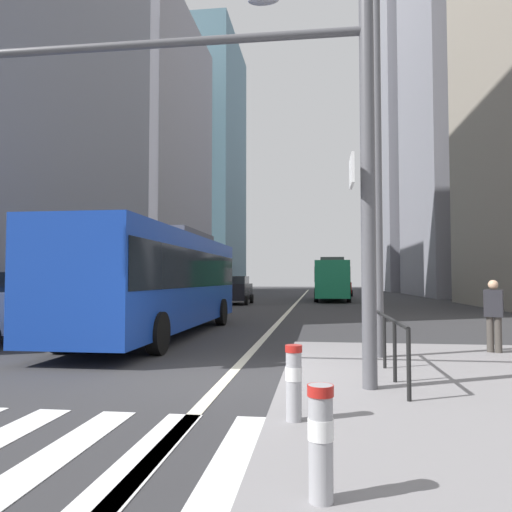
{
  "coord_description": "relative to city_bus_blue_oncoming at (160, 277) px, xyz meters",
  "views": [
    {
      "loc": [
        1.62,
        -8.65,
        1.77
      ],
      "look_at": [
        -2.78,
        25.65,
        3.38
      ],
      "focal_mm": 34.25,
      "sensor_mm": 36.0,
      "label": 1
    }
  ],
  "objects": [
    {
      "name": "city_bus_blue_oncoming",
      "position": [
        0.0,
        0.0,
        0.0
      ],
      "size": [
        2.73,
        11.41,
        3.4
      ],
      "color": "#14389E",
      "rests_on": "ground"
    },
    {
      "name": "office_tower_right_far",
      "position": [
        20.28,
        60.68,
        22.37
      ],
      "size": [
        12.34,
        21.28,
        48.42
      ],
      "primitive_type": "cube",
      "color": "gray",
      "rests_on": "ground"
    },
    {
      "name": "bollard_left",
      "position": [
        4.61,
        -9.05,
        -1.21
      ],
      "size": [
        0.2,
        0.2,
        0.86
      ],
      "color": "#99999E",
      "rests_on": "median_island"
    },
    {
      "name": "office_tower_left_far",
      "position": [
        -12.72,
        56.51,
        17.05
      ],
      "size": [
        11.32,
        18.19,
        37.77
      ],
      "primitive_type": "cube",
      "color": "slate",
      "rests_on": "ground"
    },
    {
      "name": "traffic_signal_gantry",
      "position": [
        3.17,
        -7.28,
        2.33
      ],
      "size": [
        7.24,
        0.65,
        6.0
      ],
      "color": "#515156",
      "rests_on": "median_island"
    },
    {
      "name": "city_bus_red_receding",
      "position": [
        6.02,
        25.82,
        -0.0
      ],
      "size": [
        2.93,
        11.26,
        3.4
      ],
      "color": "#198456",
      "rests_on": "ground"
    },
    {
      "name": "office_tower_left_mid",
      "position": [
        -12.72,
        32.05,
        12.34
      ],
      "size": [
        10.13,
        19.47,
        28.35
      ],
      "primitive_type": "cube",
      "color": "gray",
      "rests_on": "ground"
    },
    {
      "name": "bollard_front",
      "position": [
        4.91,
        -11.04,
        -1.22
      ],
      "size": [
        0.2,
        0.2,
        0.84
      ],
      "color": "#99999E",
      "rests_on": "median_island"
    },
    {
      "name": "pedestrian_walking",
      "position": [
        8.72,
        -3.32,
        -0.81
      ],
      "size": [
        0.45,
        0.38,
        1.59
      ],
      "color": "#423D38",
      "rests_on": "median_island"
    },
    {
      "name": "car_receding_near",
      "position": [
        7.23,
        36.04,
        -0.85
      ],
      "size": [
        2.1,
        4.51,
        1.94
      ],
      "color": "maroon",
      "rests_on": "ground"
    },
    {
      "name": "office_tower_right_mid",
      "position": [
        20.28,
        38.19,
        25.33
      ],
      "size": [
        10.7,
        18.58,
        54.34
      ],
      "primitive_type": "cube",
      "color": "gray",
      "rests_on": "ground"
    },
    {
      "name": "car_receding_far",
      "position": [
        5.41,
        44.18,
        -0.85
      ],
      "size": [
        2.07,
        4.43,
        1.94
      ],
      "color": "silver",
      "rests_on": "ground"
    },
    {
      "name": "pedestrian_railing",
      "position": [
        6.08,
        -6.16,
        -0.98
      ],
      "size": [
        0.06,
        3.66,
        0.98
      ],
      "color": "black",
      "rests_on": "median_island"
    },
    {
      "name": "car_oncoming_mid",
      "position": [
        -3.98,
        25.83,
        -0.85
      ],
      "size": [
        2.15,
        4.42,
        1.94
      ],
      "color": "gold",
      "rests_on": "ground"
    },
    {
      "name": "car_oncoming_far",
      "position": [
        -0.81,
        18.9,
        -0.85
      ],
      "size": [
        2.09,
        4.32,
        1.94
      ],
      "color": "black",
      "rests_on": "ground"
    },
    {
      "name": "crosswalk_stripes",
      "position": [
        2.28,
        -10.04,
        -1.83
      ],
      "size": [
        7.65,
        3.2,
        0.01
      ],
      "color": "silver",
      "rests_on": "ground"
    },
    {
      "name": "ground_plane",
      "position": [
        3.28,
        13.96,
        -1.84
      ],
      "size": [
        160.0,
        160.0,
        0.0
      ],
      "primitive_type": "plane",
      "color": "#303033"
    },
    {
      "name": "street_lamp_post",
      "position": [
        6.13,
        -4.3,
        3.45
      ],
      "size": [
        5.5,
        0.32,
        8.0
      ],
      "color": "#56565B",
      "rests_on": "median_island"
    },
    {
      "name": "lane_centre_line",
      "position": [
        3.28,
        23.96,
        -1.83
      ],
      "size": [
        0.2,
        80.0,
        0.01
      ],
      "primitive_type": "cube",
      "color": "beige",
      "rests_on": "ground"
    }
  ]
}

